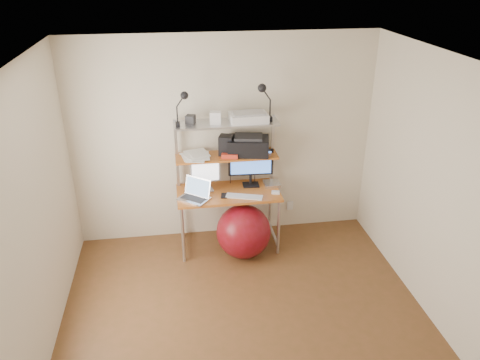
% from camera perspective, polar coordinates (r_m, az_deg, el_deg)
% --- Properties ---
extents(room, '(3.60, 3.60, 3.60)m').
position_cam_1_polar(room, '(3.99, 1.10, -4.20)').
color(room, brown).
rests_on(room, ground).
extents(computer_desk, '(1.20, 0.60, 1.57)m').
position_cam_1_polar(computer_desk, '(5.45, -1.54, 0.89)').
color(computer_desk, '#C87127').
rests_on(computer_desk, ground).
extents(desktop, '(1.20, 0.60, 0.00)m').
position_cam_1_polar(desktop, '(5.48, -1.43, -1.43)').
color(desktop, '#C87127').
rests_on(desktop, computer_desk).
extents(mid_shelf, '(1.18, 0.34, 0.00)m').
position_cam_1_polar(mid_shelf, '(5.43, -1.66, 3.05)').
color(mid_shelf, '#C87127').
rests_on(mid_shelf, computer_desk).
extents(top_shelf, '(1.18, 0.34, 0.00)m').
position_cam_1_polar(top_shelf, '(5.29, -1.71, 7.06)').
color(top_shelf, '#BABBC0').
rests_on(top_shelf, computer_desk).
extents(floor, '(3.60, 3.60, 0.00)m').
position_cam_1_polar(floor, '(4.73, 0.97, -17.45)').
color(floor, brown).
rests_on(floor, ground).
extents(wall_outlet, '(0.08, 0.01, 0.12)m').
position_cam_1_polar(wall_outlet, '(6.14, 6.11, -3.10)').
color(wall_outlet, silver).
rests_on(wall_outlet, room).
extents(monitor_silver, '(0.35, 0.14, 0.39)m').
position_cam_1_polar(monitor_silver, '(5.45, -4.22, 0.76)').
color(monitor_silver, '#ACACB0').
rests_on(monitor_silver, desktop).
extents(monitor_black, '(0.54, 0.16, 0.53)m').
position_cam_1_polar(monitor_black, '(5.54, 1.32, 1.92)').
color(monitor_black, black).
rests_on(monitor_black, desktop).
extents(laptop, '(0.43, 0.41, 0.29)m').
position_cam_1_polar(laptop, '(5.34, -5.42, -1.73)').
color(laptop, silver).
rests_on(laptop, desktop).
extents(keyboard, '(0.44, 0.24, 0.01)m').
position_cam_1_polar(keyboard, '(5.36, 0.52, -2.03)').
color(keyboard, silver).
rests_on(keyboard, desktop).
extents(mouse, '(0.11, 0.08, 0.03)m').
position_cam_1_polar(mouse, '(5.45, 4.37, -1.51)').
color(mouse, silver).
rests_on(mouse, desktop).
extents(mac_mini, '(0.19, 0.19, 0.04)m').
position_cam_1_polar(mac_mini, '(5.64, 3.88, -0.45)').
color(mac_mini, silver).
rests_on(mac_mini, desktop).
extents(phone, '(0.09, 0.14, 0.01)m').
position_cam_1_polar(phone, '(5.38, -1.95, -1.92)').
color(phone, black).
rests_on(phone, desktop).
extents(printer, '(0.52, 0.40, 0.22)m').
position_cam_1_polar(printer, '(5.43, 1.02, 4.25)').
color(printer, black).
rests_on(printer, mid_shelf).
extents(nas_cube, '(0.20, 0.20, 0.23)m').
position_cam_1_polar(nas_cube, '(5.40, -1.68, 4.26)').
color(nas_cube, black).
rests_on(nas_cube, mid_shelf).
extents(red_box, '(0.21, 0.16, 0.05)m').
position_cam_1_polar(red_box, '(5.36, -1.25, 3.05)').
color(red_box, red).
rests_on(red_box, mid_shelf).
extents(scanner, '(0.43, 0.29, 0.11)m').
position_cam_1_polar(scanner, '(5.29, 1.04, 7.68)').
color(scanner, silver).
rests_on(scanner, top_shelf).
extents(box_white, '(0.14, 0.12, 0.14)m').
position_cam_1_polar(box_white, '(5.21, -2.99, 7.56)').
color(box_white, silver).
rests_on(box_white, top_shelf).
extents(box_grey, '(0.12, 0.12, 0.10)m').
position_cam_1_polar(box_grey, '(5.25, -6.05, 7.34)').
color(box_grey, '#2A2A2C').
rests_on(box_grey, top_shelf).
extents(clip_lamp_left, '(0.16, 0.09, 0.39)m').
position_cam_1_polar(clip_lamp_left, '(5.10, -6.98, 9.52)').
color(clip_lamp_left, black).
rests_on(clip_lamp_left, top_shelf).
extents(clip_lamp_right, '(0.17, 0.10, 0.43)m').
position_cam_1_polar(clip_lamp_right, '(5.22, 2.91, 10.41)').
color(clip_lamp_right, black).
rests_on(clip_lamp_right, top_shelf).
extents(exercise_ball, '(0.64, 0.64, 0.64)m').
position_cam_1_polar(exercise_ball, '(5.51, 0.44, -6.30)').
color(exercise_ball, maroon).
rests_on(exercise_ball, floor).
extents(paper_stack, '(0.36, 0.41, 0.03)m').
position_cam_1_polar(paper_stack, '(5.40, -5.45, 2.99)').
color(paper_stack, white).
rests_on(paper_stack, mid_shelf).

